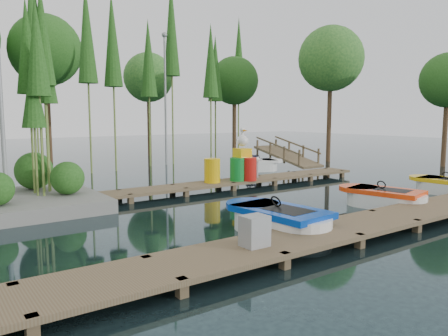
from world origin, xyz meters
TOP-DOWN VIEW (x-y plane):
  - ground_plane at (0.00, 0.00)m, footprint 90.00×90.00m
  - near_dock at (0.00, -4.50)m, footprint 18.00×1.50m
  - far_dock at (1.00, 2.50)m, footprint 15.00×1.20m
  - tree_screen at (-2.04, 10.60)m, footprint 34.42×18.53m
  - lamp_rear at (4.00, 11.00)m, footprint 0.30×0.30m
  - ramp at (9.00, 6.50)m, footprint 1.50×3.94m
  - boat_blue at (-0.63, -3.31)m, footprint 1.57×3.02m
  - boat_red at (3.96, -2.97)m, footprint 1.77×2.85m
  - boat_yellow_near at (7.78, -2.94)m, footprint 1.38×2.67m
  - boat_white_far at (6.30, 5.97)m, footprint 2.90×1.98m
  - utility_cabinet at (-2.35, -4.50)m, footprint 0.48×0.41m
  - yellow_barrel at (1.39, 2.50)m, footprint 0.59×0.59m
  - drum_cluster at (2.73, 2.35)m, footprint 1.17×1.07m
  - seagull_post at (3.53, 2.50)m, footprint 0.52×0.28m

SIDE VIEW (x-z plane):
  - ground_plane at x=0.00m, z-range 0.00..0.00m
  - far_dock at x=1.00m, z-range -0.02..0.48m
  - near_dock at x=0.00m, z-range -0.02..0.48m
  - boat_yellow_near at x=7.78m, z-range -0.18..0.69m
  - boat_red at x=3.96m, z-range -0.19..0.70m
  - boat_white_far at x=6.30m, z-range -0.35..0.91m
  - boat_blue at x=-0.63m, z-range -0.21..0.77m
  - ramp at x=9.00m, z-range -0.16..1.33m
  - utility_cabinet at x=-2.35m, z-range 0.30..0.89m
  - yellow_barrel at x=1.39m, z-range 0.30..1.19m
  - seagull_post at x=3.53m, z-range 0.44..1.27m
  - drum_cluster at x=2.73m, z-range -0.11..1.90m
  - lamp_rear at x=4.00m, z-range 0.64..7.89m
  - tree_screen at x=-2.04m, z-range 0.96..11.27m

